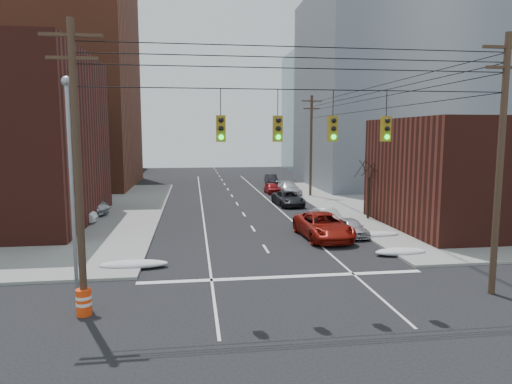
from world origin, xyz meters
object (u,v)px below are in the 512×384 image
object	(u,v)px
lot_car_a	(68,215)
lot_car_c	(12,219)
parked_car_a	(351,227)
construction_barrel	(84,302)
parked_car_f	(271,179)
parked_car_c	(288,199)
parked_car_e	(272,188)
parked_car_d	(289,189)
red_pickup	(323,226)
lot_car_d	(31,203)
parked_car_b	(328,218)
lot_car_b	(76,206)

from	to	relation	value
lot_car_a	lot_car_c	distance (m)	3.74
parked_car_a	construction_barrel	distance (m)	18.83
parked_car_f	construction_barrel	world-z (taller)	parked_car_f
parked_car_c	parked_car_e	xyz separation A→B (m)	(0.00, 9.16, -0.06)
parked_car_a	parked_car_d	distance (m)	20.92
lot_car_c	construction_barrel	distance (m)	18.96
parked_car_d	lot_car_a	world-z (taller)	lot_car_a
red_pickup	parked_car_a	distance (m)	2.11
parked_car_c	construction_barrel	xyz separation A→B (m)	(-13.30, -25.23, -0.17)
parked_car_a	parked_car_f	size ratio (longest dim) A/B	0.87
lot_car_a	construction_barrel	world-z (taller)	lot_car_a
construction_barrel	parked_car_e	bearing A→B (deg)	68.86
red_pickup	construction_barrel	bearing A→B (deg)	-141.22
red_pickup	lot_car_c	size ratio (longest dim) A/B	1.26
parked_car_a	parked_car_e	size ratio (longest dim) A/B	0.96
red_pickup	parked_car_a	world-z (taller)	red_pickup
parked_car_c	lot_car_d	xyz separation A→B (m)	(-23.24, -0.71, 0.18)
parked_car_d	construction_barrel	world-z (taller)	parked_car_d
lot_car_d	parked_car_e	bearing A→B (deg)	-72.37
parked_car_c	lot_car_d	size ratio (longest dim) A/B	1.17
construction_barrel	parked_car_d	bearing A→B (deg)	65.43
parked_car_a	parked_car_c	size ratio (longest dim) A/B	0.72
parked_car_e	construction_barrel	distance (m)	36.88
parked_car_e	lot_car_c	distance (m)	28.18
parked_car_a	lot_car_c	size ratio (longest dim) A/B	0.75
parked_car_c	parked_car_d	bearing A→B (deg)	73.00
parked_car_e	parked_car_a	bearing A→B (deg)	-88.44
parked_car_d	lot_car_c	world-z (taller)	lot_car_c
parked_car_b	parked_car_c	xyz separation A→B (m)	(-0.87, 10.11, 0.04)
lot_car_a	parked_car_b	bearing A→B (deg)	-96.44
parked_car_b	construction_barrel	world-z (taller)	parked_car_b
parked_car_e	lot_car_c	world-z (taller)	lot_car_c
parked_car_b	lot_car_a	xyz separation A→B (m)	(-19.34, 2.85, 0.17)
parked_car_d	lot_car_c	xyz separation A→B (m)	(-23.63, -15.76, 0.11)
lot_car_d	lot_car_a	bearing A→B (deg)	-149.36
parked_car_a	parked_car_d	world-z (taller)	parked_car_d
parked_car_c	lot_car_c	xyz separation A→B (m)	(-22.03, -8.40, 0.15)
lot_car_a	parked_car_d	bearing A→B (deg)	-51.97
parked_car_b	parked_car_c	size ratio (longest dim) A/B	0.80
lot_car_a	lot_car_b	xyz separation A→B (m)	(-0.35, 3.80, 0.12)
lot_car_b	lot_car_c	xyz separation A→B (m)	(-3.21, -4.93, -0.09)
parked_car_d	construction_barrel	size ratio (longest dim) A/B	4.93
parked_car_e	lot_car_c	xyz separation A→B (m)	(-22.03, -17.57, 0.21)
construction_barrel	parked_car_b	bearing A→B (deg)	46.86
lot_car_a	lot_car_d	bearing A→B (deg)	37.97
red_pickup	parked_car_a	xyz separation A→B (m)	(2.06, 0.39, -0.23)
parked_car_e	lot_car_a	distance (m)	24.72
parked_car_d	parked_car_f	xyz separation A→B (m)	(0.00, 11.67, -0.06)
parked_car_a	lot_car_c	xyz separation A→B (m)	(-23.50, 5.15, 0.24)
parked_car_c	parked_car_d	distance (m)	7.53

